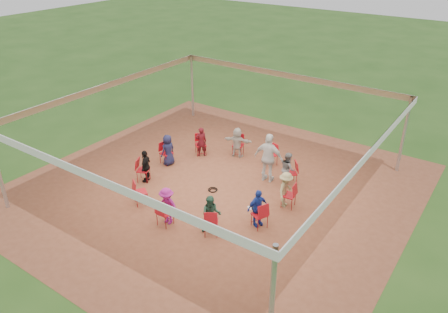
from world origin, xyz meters
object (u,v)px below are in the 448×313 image
Objects in this scene: person_seated_7 at (167,206)px; cable_coil at (213,190)px; chair_2 at (291,173)px; laptop at (255,206)px; chair_0 at (260,215)px; person_seated_2 at (288,169)px; chair_3 at (271,155)px; chair_8 at (140,192)px; person_seated_0 at (258,208)px; person_seated_8 at (211,215)px; person_seated_3 at (237,142)px; chair_10 at (211,222)px; chair_6 at (166,153)px; person_seated_1 at (286,190)px; chair_4 at (238,145)px; person_seated_5 at (168,150)px; chair_1 at (289,195)px; chair_7 at (143,170)px; standing_person at (269,158)px; chair_5 at (201,145)px; chair_9 at (165,213)px; person_seated_4 at (201,142)px; person_seated_6 at (146,166)px.

person_seated_7 is 2.45m from cable_coil.
laptop is (0.16, -2.79, 0.15)m from chair_2.
person_seated_2 is (-0.50, 2.83, 0.18)m from chair_0.
person_seated_7 is (-2.06, -4.38, 0.18)m from chair_2.
chair_3 and chair_8 have the same top height.
person_seated_2 is (-0.40, 2.78, 0.00)m from person_seated_0.
chair_3 is 0.72× the size of person_seated_8.
person_seated_3 is at bearing 105.42° from cable_coil.
chair_10 reaches higher than cable_coil.
chair_6 is (-5.16, 1.52, 0.00)m from chair_0.
chair_10 is at bearing 149.28° from person_seated_1.
person_seated_1 is 1.00× the size of person_seated_8.
person_seated_8 is (2.16, -4.80, 0.18)m from chair_4.
laptop is at bearing 113.13° from chair_4.
chair_0 is 1.00× the size of chair_4.
chair_2 is 0.72× the size of person_seated_2.
person_seated_1 and person_seated_5 have the same top height.
chair_6 is 0.72× the size of person_seated_5.
chair_1 is 2.19× the size of laptop.
person_seated_1 is at bearing 82.00° from chair_7.
laptop is at bearing 82.27° from chair_6.
person_seated_3 is at bearing -32.79° from standing_person.
chair_0 is 0.72× the size of person_seated_3.
chair_6 is at bearing 132.03° from person_seated_7.
person_seated_0 is 1.00× the size of person_seated_8.
chair_2 is at bearing 163.64° from chair_3.
chair_1 is 1.49m from laptop.
chair_5 and chair_9 have the same top height.
chair_1 is 1.00× the size of chair_3.
chair_0 is 2.88m from person_seated_2.
chair_6 is 1.00× the size of chair_9.
chair_4 is (-3.45, 2.23, 0.00)m from chair_1.
person_seated_2 is 2.81m from person_seated_3.
person_seated_4 is (0.51, 2.83, 0.18)m from chair_7.
person_seated_8 reaches higher than chair_9.
person_seated_8 reaches higher than chair_3.
person_seated_4 is (0.73, 1.31, 0.18)m from chair_6.
cable_coil is (1.98, -1.93, -0.61)m from person_seated_4.
person_seated_2 is 5.14m from person_seated_6.
person_seated_7 is (-2.37, -1.52, 0.00)m from person_seated_0.
chair_0 is at bearing 64.86° from person_seated_6.
chair_10 is 3.82m from standing_person.
person_seated_8 is at bearing 129.79° from chair_2.
chair_0 is 0.48× the size of standing_person.
person_seated_1 is (5.05, 1.49, 0.18)m from chair_7.
cable_coil is (-1.94, -1.93, -0.61)m from person_seated_2.
cable_coil is (0.03, 2.49, -0.43)m from chair_9.
chair_3 is at bearing 130.91° from chair_6.
chair_5 is 1.51m from person_seated_5.
person_seated_7 reaches higher than chair_5.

